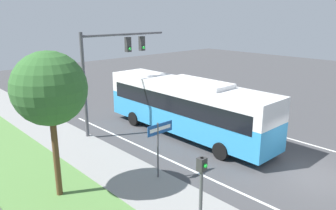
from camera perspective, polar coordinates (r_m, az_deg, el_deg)
ground_plane at (r=16.58m, az=23.88°, el=-11.26°), size 80.00×80.00×0.00m
lane_divider_near at (r=13.68m, az=17.53°, el=-16.55°), size 0.14×30.00×0.01m
bus at (r=19.40m, az=3.17°, el=0.11°), size 2.63×11.62×3.50m
signal_gantry at (r=19.94m, az=-9.98°, el=7.56°), size 6.02×0.41×6.16m
pedestrian_signal at (r=11.01m, az=5.84°, el=-13.08°), size 0.28×0.34×2.68m
street_sign at (r=14.21m, az=-1.56°, el=-5.96°), size 1.38×0.08×2.65m
roadside_tree at (r=12.82m, az=-19.94°, el=2.62°), size 2.78×2.78×5.76m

